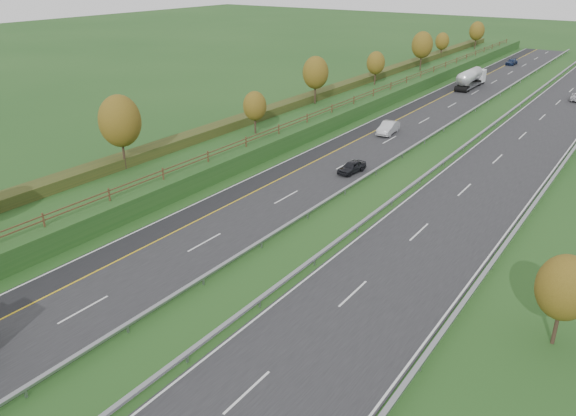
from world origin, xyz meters
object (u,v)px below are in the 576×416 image
Objects in this scene: car_silver_mid at (388,128)px; car_small_far at (512,62)px; road_tanker at (471,78)px; car_dark_near at (352,167)px.

car_small_far is (-1.11, 68.21, -0.18)m from car_silver_mid.
car_silver_mid is 1.13× the size of car_small_far.
road_tanker is 31.02m from car_small_far.
car_silver_mid is (-3.39, 16.61, 0.15)m from car_dark_near.
car_small_far is at bearing 101.00° from car_dark_near.
road_tanker reaches higher than car_dark_near.
car_dark_near is at bearing -84.80° from car_small_far.
car_silver_mid is at bearing -86.91° from car_small_far.
road_tanker reaches higher than car_small_far.
car_dark_near is (4.10, -53.83, -1.16)m from road_tanker.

